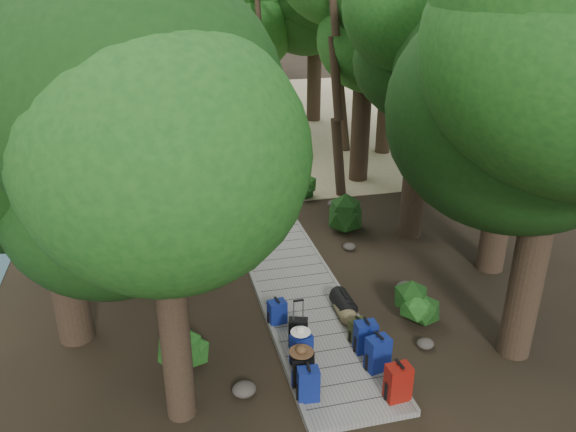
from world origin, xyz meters
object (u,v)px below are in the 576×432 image
object	(u,v)px
backpack_right_b	(378,352)
kayak	(165,153)
lone_suitcase_on_sand	(246,165)
duffel_right_black	(343,303)
suitcase_on_boardwalk	(298,332)
duffel_right_khaki	(345,311)
backpack_right_c	(366,335)
backpack_left_d	(277,311)
backpack_right_d	(358,329)
backpack_left_a	(308,383)
backpack_left_b	(303,369)
backpack_left_c	(301,348)
sun_lounger	(303,148)
backpack_right_a	(398,381)

from	to	relation	value
backpack_right_b	kayak	world-z (taller)	backpack_right_b
lone_suitcase_on_sand	kayak	bearing A→B (deg)	138.28
duffel_right_black	suitcase_on_boardwalk	distance (m)	1.57
duffel_right_khaki	lone_suitcase_on_sand	size ratio (longest dim) A/B	0.84
backpack_right_c	kayak	xyz separation A→B (m)	(-3.29, 14.23, -0.31)
backpack_left_d	backpack_right_d	bearing A→B (deg)	-44.67
backpack_left_a	duffel_right_black	distance (m)	2.91
backpack_left_b	duffel_right_khaki	distance (m)	2.37
backpack_left_c	suitcase_on_boardwalk	world-z (taller)	backpack_left_c
backpack_left_c	backpack_right_c	xyz separation A→B (m)	(1.34, 0.08, 0.00)
backpack_left_d	backpack_left_a	bearing A→B (deg)	-99.22
duffel_right_black	sun_lounger	world-z (taller)	sun_lounger
backpack_right_b	sun_lounger	size ratio (longest dim) A/B	0.43
backpack_right_a	backpack_right_b	xyz separation A→B (m)	(-0.04, 0.83, 0.00)
backpack_left_a	backpack_right_c	bearing A→B (deg)	41.27
backpack_left_c	backpack_right_d	distance (m)	1.39
backpack_left_b	backpack_left_c	bearing A→B (deg)	93.82
duffel_right_khaki	backpack_left_b	bearing A→B (deg)	-127.04
backpack_right_b	backpack_right_d	distance (m)	0.93
backpack_left_a	duffel_right_khaki	distance (m)	2.67
backpack_right_b	suitcase_on_boardwalk	world-z (taller)	backpack_right_b
suitcase_on_boardwalk	backpack_right_c	bearing A→B (deg)	-5.55
backpack_left_d	lone_suitcase_on_sand	xyz separation A→B (m)	(1.09, 9.99, -0.06)
backpack_left_d	sun_lounger	size ratio (longest dim) A/B	0.32
backpack_left_b	sun_lounger	world-z (taller)	backpack_left_b
sun_lounger	backpack_left_b	bearing A→B (deg)	-101.64
backpack_right_a	suitcase_on_boardwalk	distance (m)	2.33
backpack_left_a	backpack_right_c	size ratio (longest dim) A/B	0.99
backpack_left_b	duffel_right_khaki	world-z (taller)	backpack_left_b
backpack_left_a	backpack_right_a	distance (m)	1.57
backpack_left_c	suitcase_on_boardwalk	size ratio (longest dim) A/B	1.20
backpack_left_c	sun_lounger	world-z (taller)	backpack_left_c
backpack_right_b	suitcase_on_boardwalk	size ratio (longest dim) A/B	1.29
backpack_left_a	backpack_left_b	xyz separation A→B (m)	(0.01, 0.36, 0.01)
backpack_left_a	backpack_right_b	world-z (taller)	backpack_right_b
backpack_left_d	suitcase_on_boardwalk	xyz separation A→B (m)	(0.24, -0.86, 0.01)
backpack_right_a	backpack_right_b	bearing A→B (deg)	88.22
sun_lounger	backpack_right_a	bearing A→B (deg)	-95.14
backpack_right_c	backpack_left_c	bearing A→B (deg)	-175.95
backpack_left_b	suitcase_on_boardwalk	distance (m)	1.23
suitcase_on_boardwalk	lone_suitcase_on_sand	xyz separation A→B (m)	(0.86, 10.85, -0.07)
sun_lounger	backpack_right_d	bearing A→B (deg)	-96.68
sun_lounger	backpack_right_c	bearing A→B (deg)	-96.33
backpack_right_b	backpack_right_c	xyz separation A→B (m)	(-0.02, 0.58, -0.03)
duffel_right_khaki	sun_lounger	bearing A→B (deg)	79.92
backpack_left_d	lone_suitcase_on_sand	distance (m)	10.05
backpack_left_b	backpack_right_a	bearing A→B (deg)	-9.97
backpack_right_c	lone_suitcase_on_sand	bearing A→B (deg)	92.48
duffel_right_black	backpack_left_b	bearing A→B (deg)	-126.48
backpack_left_c	lone_suitcase_on_sand	size ratio (longest dim) A/B	1.10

